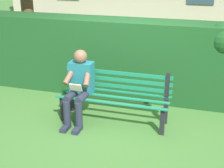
% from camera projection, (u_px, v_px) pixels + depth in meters
% --- Properties ---
extents(ground, '(60.00, 60.00, 0.00)m').
position_uv_depth(ground, '(114.00, 121.00, 5.26)').
color(ground, '#3D6B2D').
extents(park_bench, '(1.81, 0.54, 0.86)m').
position_uv_depth(park_bench, '(115.00, 95.00, 5.17)').
color(park_bench, black).
rests_on(park_bench, ground).
extents(person_seated, '(0.44, 0.73, 1.19)m').
position_uv_depth(person_seated, '(79.00, 85.00, 5.08)').
color(person_seated, '#1E6672').
rests_on(person_seated, ground).
extents(hedge_backdrop, '(6.25, 0.74, 1.56)m').
position_uv_depth(hedge_backdrop, '(121.00, 57.00, 6.08)').
color(hedge_backdrop, '#19471E').
rests_on(hedge_backdrop, ground).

